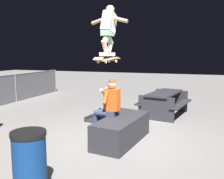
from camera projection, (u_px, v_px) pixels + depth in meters
name	position (u px, v px, depth m)	size (l,w,h in m)	color
ground_plane	(115.00, 140.00, 5.60)	(40.00, 40.00, 0.00)	slate
ledge_box_main	(122.00, 130.00, 5.47)	(1.75, 0.69, 0.55)	#28282D
person_sitting_on_ledge	(108.00, 105.00, 5.66)	(0.60, 0.77, 1.39)	#2D3856
skateboard	(108.00, 59.00, 5.48)	(1.03, 0.29, 0.13)	#AD8451
skater_airborne	(109.00, 28.00, 5.43)	(0.63, 0.89, 1.12)	white
kicker_ramp	(110.00, 117.00, 7.42)	(1.43, 1.21, 0.32)	#28282D
picnic_table_back	(164.00, 100.00, 7.85)	(1.92, 1.64, 0.75)	#28282D
trash_bin	(30.00, 163.00, 3.40)	(0.48, 0.48, 0.90)	navy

